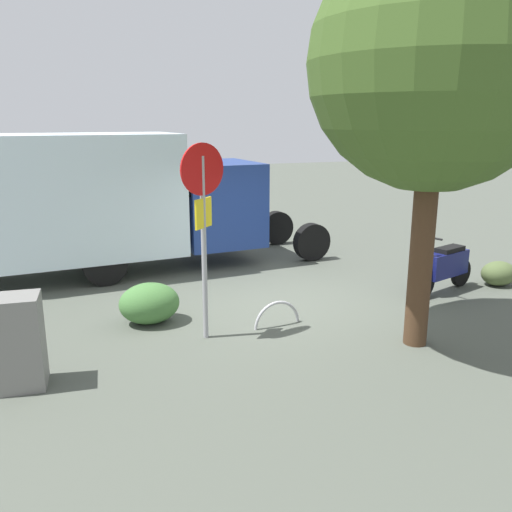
# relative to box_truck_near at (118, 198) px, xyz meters

# --- Properties ---
(ground_plane) EXTENTS (60.00, 60.00, 0.00)m
(ground_plane) POSITION_rel_box_truck_near_xyz_m (-2.50, 3.26, -1.65)
(ground_plane) COLOR #4D5349
(box_truck_near) EXTENTS (8.04, 2.76, 3.02)m
(box_truck_near) POSITION_rel_box_truck_near_xyz_m (0.00, 0.00, 0.00)
(box_truck_near) COLOR black
(box_truck_near) RESTS_ON ground
(motorcycle) EXTENTS (1.75, 0.78, 1.20)m
(motorcycle) POSITION_rel_box_truck_near_xyz_m (-5.81, 3.71, -1.13)
(motorcycle) COLOR black
(motorcycle) RESTS_ON ground
(stop_sign) EXTENTS (0.71, 0.33, 2.99)m
(stop_sign) POSITION_rel_box_truck_near_xyz_m (-0.79, 4.36, 0.34)
(stop_sign) COLOR #9E9EA3
(stop_sign) RESTS_ON ground
(street_tree) EXTENTS (3.50, 3.50, 5.81)m
(street_tree) POSITION_rel_box_truck_near_xyz_m (-3.73, 5.65, 2.39)
(street_tree) COLOR #47301E
(street_tree) RESTS_ON ground
(utility_cabinet) EXTENTS (0.72, 0.58, 1.21)m
(utility_cabinet) POSITION_rel_box_truck_near_xyz_m (1.86, 5.08, -1.05)
(utility_cabinet) COLOR slate
(utility_cabinet) RESTS_ON ground
(bike_rack_hoop) EXTENTS (0.85, 0.16, 0.85)m
(bike_rack_hoop) POSITION_rel_box_truck_near_xyz_m (-2.03, 4.27, -1.65)
(bike_rack_hoop) COLOR #B7B7BC
(bike_rack_hoop) RESTS_ON ground
(shrub_near_sign) EXTENTS (1.00, 0.82, 0.68)m
(shrub_near_sign) POSITION_rel_box_truck_near_xyz_m (-0.07, 3.42, -1.31)
(shrub_near_sign) COLOR #437539
(shrub_near_sign) RESTS_ON ground
(shrub_mid_verge) EXTENTS (0.74, 0.60, 0.50)m
(shrub_mid_verge) POSITION_rel_box_truck_near_xyz_m (-7.13, 3.76, -1.40)
(shrub_mid_verge) COLOR #506237
(shrub_mid_verge) RESTS_ON ground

